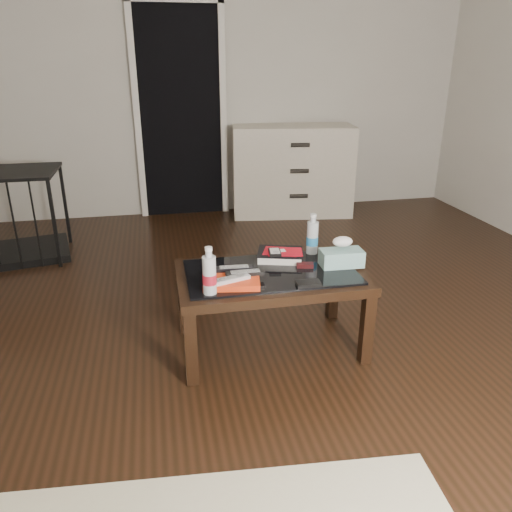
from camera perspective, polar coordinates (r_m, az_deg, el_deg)
The scene contains 18 objects.
ground at distance 3.13m, azimuth 2.71°, elevation -7.40°, with size 5.00×5.00×0.00m, color black.
room_shell at distance 2.74m, azimuth 3.36°, elevation 23.69°, with size 5.00×5.00×5.00m.
doorway at distance 5.15m, azimuth -8.62°, elevation 15.92°, with size 0.90×0.08×2.07m.
coffee_table at distance 2.70m, azimuth 1.68°, elevation -2.98°, with size 1.00×0.60×0.46m.
dresser at distance 5.18m, azimuth 4.16°, elevation 9.72°, with size 1.26×0.67×0.90m.
pet_crate at distance 4.48m, azimuth -26.67°, elevation 2.60°, with size 1.00×0.76×0.71m.
magazines at distance 2.52m, azimuth -2.80°, elevation -2.83°, with size 0.28×0.21×0.03m, color red.
remote_silver at distance 2.48m, azimuth -2.91°, elevation -2.64°, with size 0.20×0.05×0.02m, color silver.
remote_black_front at distance 2.54m, azimuth -1.25°, elevation -1.94°, with size 0.20×0.05×0.02m, color black.
remote_black_back at distance 2.60m, azimuth -2.54°, elevation -1.41°, with size 0.20×0.05×0.02m, color black.
textbook at distance 2.82m, azimuth 2.78°, elevation 0.11°, with size 0.25×0.20×0.05m, color black.
dvd_mailers at distance 2.81m, azimuth 2.85°, elevation 0.57°, with size 0.19×0.14×0.01m, color red.
ipod at distance 2.77m, azimuth 2.16°, elevation 0.47°, with size 0.06×0.10×0.02m, color black.
flip_phone at distance 2.73m, azimuth 5.61°, elevation -1.04°, with size 0.09×0.05×0.02m, color black.
wallet at distance 2.52m, azimuth 5.99°, elevation -3.13°, with size 0.12×0.07×0.02m, color black.
water_bottle_left at distance 2.39m, azimuth -5.36°, elevation -1.66°, with size 0.07×0.07×0.24m, color silver.
water_bottle_right at distance 2.89m, azimuth 6.47°, elevation 2.55°, with size 0.07×0.07×0.24m, color silver.
tissue_box at distance 2.76m, azimuth 9.74°, elevation -0.21°, with size 0.23×0.12×0.09m, color #22787E.
Camera 1 is at (-0.70, -2.65, 1.52)m, focal length 35.00 mm.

